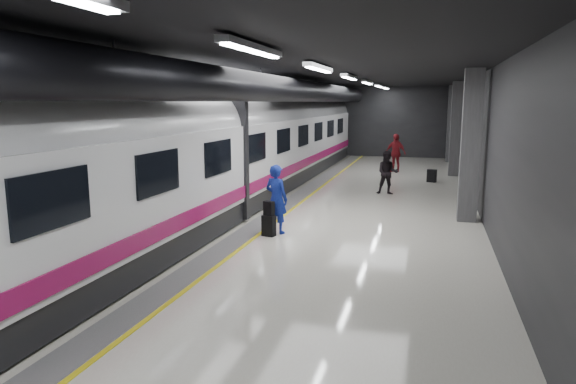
% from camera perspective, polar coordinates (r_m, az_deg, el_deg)
% --- Properties ---
extents(ground, '(40.00, 40.00, 0.00)m').
position_cam_1_polar(ground, '(14.89, 1.85, -3.78)').
color(ground, silver).
rests_on(ground, ground).
extents(platform_hall, '(10.02, 40.02, 4.51)m').
position_cam_1_polar(platform_hall, '(15.46, 1.74, 9.96)').
color(platform_hall, black).
rests_on(platform_hall, ground).
extents(train, '(3.05, 38.00, 4.05)m').
position_cam_1_polar(train, '(15.63, -9.78, 4.44)').
color(train, black).
rests_on(train, ground).
extents(traveler_main, '(0.80, 0.66, 1.89)m').
position_cam_1_polar(traveler_main, '(13.91, -1.30, -0.79)').
color(traveler_main, '#1735B1').
rests_on(traveler_main, ground).
extents(suitcase_main, '(0.38, 0.29, 0.56)m').
position_cam_1_polar(suitcase_main, '(13.73, -2.14, -3.76)').
color(suitcase_main, black).
rests_on(suitcase_main, ground).
extents(shoulder_bag, '(0.32, 0.25, 0.38)m').
position_cam_1_polar(shoulder_bag, '(13.64, -2.13, -1.83)').
color(shoulder_bag, black).
rests_on(shoulder_bag, suitcase_main).
extents(traveler_far_a, '(0.88, 0.71, 1.69)m').
position_cam_1_polar(traveler_far_a, '(20.16, 10.99, 2.12)').
color(traveler_far_a, black).
rests_on(traveler_far_a, ground).
extents(traveler_far_b, '(1.23, 0.94, 1.95)m').
position_cam_1_polar(traveler_far_b, '(26.82, 11.84, 4.28)').
color(traveler_far_b, maroon).
rests_on(traveler_far_b, ground).
extents(suitcase_far, '(0.44, 0.35, 0.57)m').
position_cam_1_polar(suitcase_far, '(23.82, 15.68, 1.75)').
color(suitcase_far, black).
rests_on(suitcase_far, ground).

